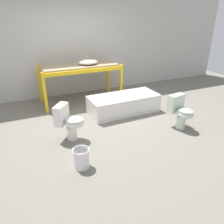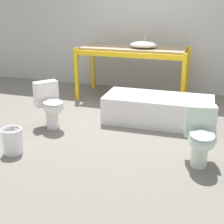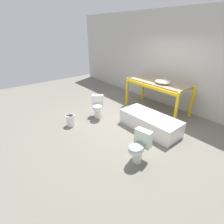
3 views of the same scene
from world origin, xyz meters
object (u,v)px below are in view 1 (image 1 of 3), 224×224
at_px(bathtub_main, 124,103).
at_px(toilet_near, 69,121).
at_px(bucket_white, 81,158).
at_px(sink_basin, 88,62).
at_px(toilet_far, 181,111).

bearing_deg(bathtub_main, toilet_near, -156.28).
distance_m(bathtub_main, bucket_white, 2.28).
bearing_deg(sink_basin, bathtub_main, -65.09).
xyz_separation_m(bathtub_main, toilet_far, (0.71, -1.21, 0.13)).
xyz_separation_m(toilet_near, bucket_white, (-0.06, -0.92, -0.21)).
distance_m(bathtub_main, toilet_far, 1.41).
distance_m(toilet_far, bucket_white, 2.35).
relative_size(sink_basin, bathtub_main, 0.30).
relative_size(bathtub_main, toilet_far, 2.44).
height_order(bathtub_main, toilet_far, toilet_far).
distance_m(sink_basin, toilet_near, 2.19).
distance_m(toilet_near, toilet_far, 2.30).
height_order(bathtub_main, toilet_near, toilet_near).
relative_size(bathtub_main, bucket_white, 5.15).
distance_m(sink_basin, bathtub_main, 1.46).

